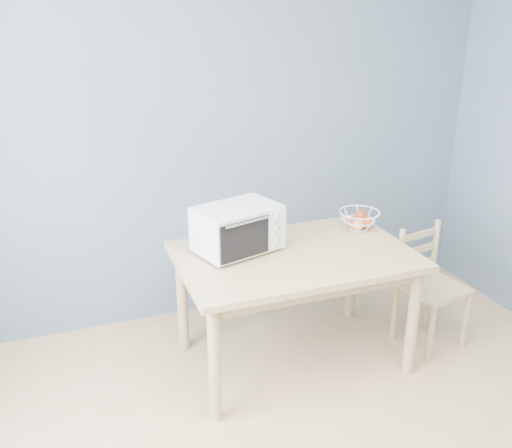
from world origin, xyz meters
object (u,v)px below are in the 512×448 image
object	(u,v)px
fruit_basket	(359,220)
dining_chair	(428,288)
dining_table	(295,268)
toaster_oven	(235,229)

from	to	relation	value
fruit_basket	dining_chair	xyz separation A→B (m)	(0.38, -0.30, -0.42)
dining_table	fruit_basket	distance (m)	0.61
toaster_oven	dining_chair	xyz separation A→B (m)	(1.26, -0.24, -0.51)
toaster_oven	dining_table	bearing A→B (deg)	-39.41
fruit_basket	dining_table	bearing A→B (deg)	-159.36
dining_table	toaster_oven	size ratio (longest dim) A/B	2.51
dining_table	toaster_oven	xyz separation A→B (m)	(-0.33, 0.14, 0.25)
fruit_basket	toaster_oven	bearing A→B (deg)	-175.66
dining_table	toaster_oven	world-z (taller)	toaster_oven
fruit_basket	dining_chair	bearing A→B (deg)	-38.58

